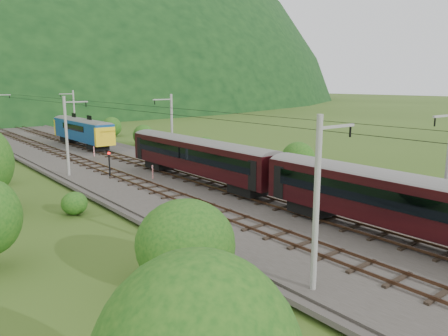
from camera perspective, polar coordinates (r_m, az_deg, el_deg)
ground at (r=26.03m, az=20.50°, el=-11.32°), size 600.00×600.00×0.00m
railbed at (r=31.86m, az=4.90°, el=-6.22°), size 14.00×220.00×0.30m
track_left at (r=30.26m, az=1.58°, el=-6.69°), size 2.40×220.00×0.27m
track_right at (r=33.43m, az=7.91°, el=-5.06°), size 2.40×220.00×0.27m
catenary_left at (r=46.74m, az=-19.80°, el=4.17°), size 2.54×192.28×8.00m
catenary_right at (r=51.95m, az=-6.91°, el=5.37°), size 2.54×192.28×8.00m
overhead_wires at (r=30.52m, az=5.12°, el=6.33°), size 4.83×198.00×0.03m
hazard_post_near at (r=43.55m, az=-9.31°, el=-0.51°), size 0.14×0.14×1.32m
hazard_post_far at (r=58.35m, az=-16.62°, el=2.09°), size 0.14×0.14×1.28m
signal at (r=45.33m, az=-14.75°, el=0.76°), size 0.28×0.28×2.49m
vegetation_right at (r=54.32m, az=-0.11°, el=2.42°), size 5.59×104.60×3.20m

